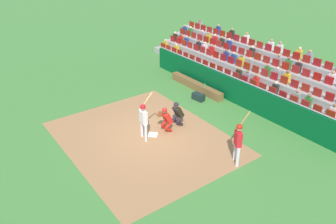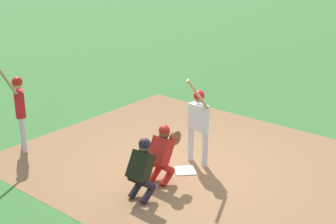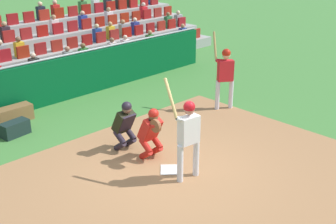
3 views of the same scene
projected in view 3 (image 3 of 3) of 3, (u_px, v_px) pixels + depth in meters
ground_plane at (171, 170)px, 9.62m from camera, size 160.00×160.00×0.00m
infield_dirt_patch at (187, 178)px, 9.29m from camera, size 8.26×6.78×0.01m
home_plate_marker at (171, 170)px, 9.61m from camera, size 0.62×0.62×0.02m
batter_at_plate at (188, 132)px, 8.91m from camera, size 0.60×0.74×2.14m
catcher_crouching at (151, 131)px, 9.86m from camera, size 0.47×0.71×1.28m
home_plate_umpire at (125, 123)px, 10.29m from camera, size 0.46×0.48×1.27m
dugout_wall at (37, 85)px, 12.96m from camera, size 13.98×0.24×1.43m
equipment_duffel_bag at (15, 129)px, 11.24m from camera, size 0.75×0.45×0.38m
on_deck_batter at (225, 72)px, 12.66m from camera, size 0.54×0.75×2.24m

